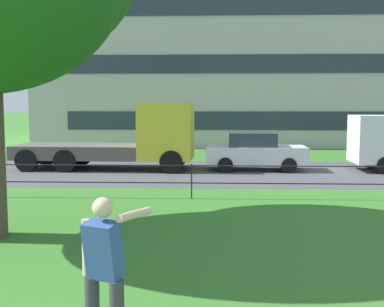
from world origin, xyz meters
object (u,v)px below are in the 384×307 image
object	(u,v)px
car_white_left	(255,151)
apartment_building_background	(265,46)
person_thrower	(104,270)
flatbed_truck_far_right	(131,140)

from	to	relation	value
car_white_left	apartment_building_background	distance (m)	18.66
car_white_left	apartment_building_background	bearing A→B (deg)	83.00
person_thrower	car_white_left	bearing A→B (deg)	79.17
person_thrower	apartment_building_background	xyz separation A→B (m)	(5.02, 32.49, 6.01)
person_thrower	car_white_left	size ratio (longest dim) A/B	0.43
person_thrower	apartment_building_background	distance (m)	33.42
car_white_left	flatbed_truck_far_right	bearing A→B (deg)	179.84
flatbed_truck_far_right	apartment_building_background	size ratio (longest dim) A/B	0.24
car_white_left	person_thrower	bearing A→B (deg)	-100.83
flatbed_truck_far_right	car_white_left	world-z (taller)	flatbed_truck_far_right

